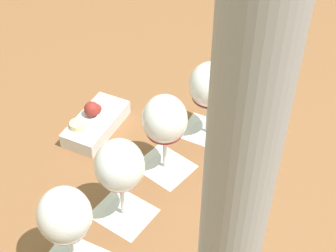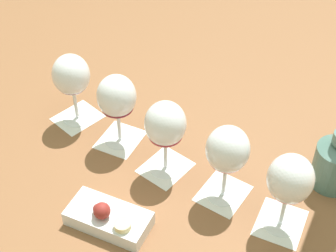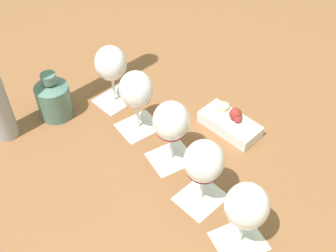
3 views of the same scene
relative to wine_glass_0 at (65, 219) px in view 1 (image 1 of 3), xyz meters
name	(u,v)px [view 1 (image 1 of 3)]	position (x,y,z in m)	size (l,w,h in m)	color
ground_plane	(168,169)	(0.19, 0.21, -0.13)	(8.00, 8.00, 0.00)	brown
tasting_card_1	(124,213)	(0.09, 0.10, -0.13)	(0.14, 0.14, 0.00)	white
tasting_card_2	(165,166)	(0.19, 0.22, -0.13)	(0.14, 0.14, 0.00)	white
tasting_card_3	(207,131)	(0.29, 0.32, -0.13)	(0.14, 0.14, 0.00)	white
tasting_card_4	(238,100)	(0.39, 0.42, -0.13)	(0.14, 0.14, 0.00)	white
wine_glass_0	(65,219)	(0.00, 0.00, 0.00)	(0.09, 0.09, 0.19)	white
wine_glass_1	(120,169)	(0.09, 0.10, 0.00)	(0.09, 0.09, 0.19)	white
wine_glass_2	(165,122)	(0.19, 0.22, 0.00)	(0.09, 0.09, 0.19)	white
wine_glass_3	(210,88)	(0.29, 0.32, 0.00)	(0.09, 0.09, 0.19)	white
wine_glass_4	(243,58)	(0.39, 0.42, 0.00)	(0.09, 0.09, 0.19)	white
snack_dish	(95,122)	(0.04, 0.35, -0.11)	(0.16, 0.19, 0.07)	silver
umbrella_pole	(243,149)	(0.21, -0.24, 0.38)	(0.06, 0.06, 1.01)	#99999E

